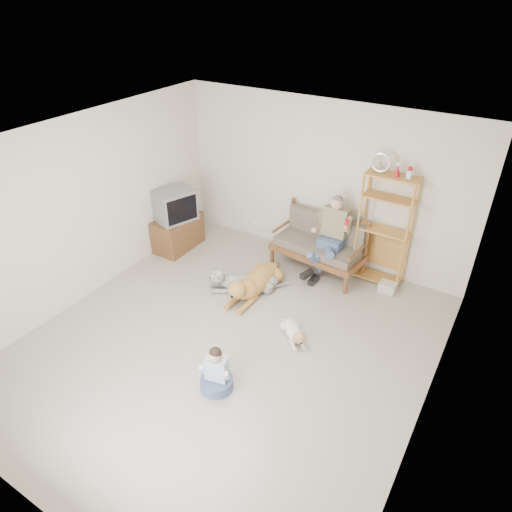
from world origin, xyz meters
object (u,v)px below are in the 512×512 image
Objects in this scene: tv_stand at (178,232)px; golden_retriever at (254,283)px; loveseat at (320,243)px; etagere at (384,229)px.

tv_stand is 0.59× the size of golden_retriever.
loveseat is at bearing 15.76° from tv_stand.
tv_stand is (-3.40, -0.89, -0.63)m from etagere.
loveseat is 2.55m from tv_stand.
golden_retriever is at bearing -14.19° from tv_stand.
etagere is 1.37× the size of golden_retriever.
etagere is at bearing 14.56° from tv_stand.
golden_retriever is (-1.49, -1.37, -0.74)m from etagere.
etagere is 2.15m from golden_retriever.
loveseat is at bearing -168.52° from etagere.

